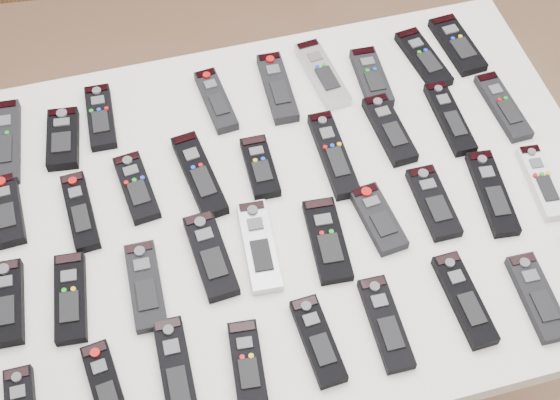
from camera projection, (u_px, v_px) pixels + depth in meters
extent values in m
plane|color=#8A6046|center=(320.00, 343.00, 2.16)|extent=(4.00, 4.00, 0.00)
cube|color=white|center=(280.00, 212.00, 1.50)|extent=(1.25, 0.88, 0.04)
cylinder|color=beige|center=(22.00, 225.00, 1.94)|extent=(0.04, 0.04, 0.74)
cylinder|color=beige|center=(445.00, 134.00, 2.11)|extent=(0.04, 0.04, 0.74)
cube|color=black|center=(5.00, 142.00, 1.55)|extent=(0.07, 0.21, 0.02)
cube|color=black|center=(63.00, 139.00, 1.56)|extent=(0.08, 0.15, 0.02)
cube|color=black|center=(101.00, 117.00, 1.59)|extent=(0.06, 0.16, 0.02)
cube|color=black|center=(216.00, 101.00, 1.62)|extent=(0.06, 0.17, 0.02)
cube|color=black|center=(277.00, 88.00, 1.64)|extent=(0.06, 0.19, 0.02)
cube|color=#B7B7BC|center=(322.00, 74.00, 1.66)|extent=(0.07, 0.19, 0.02)
cube|color=black|center=(371.00, 78.00, 1.65)|extent=(0.06, 0.16, 0.02)
cube|color=black|center=(423.00, 59.00, 1.69)|extent=(0.07, 0.18, 0.02)
cube|color=black|center=(457.00, 45.00, 1.71)|extent=(0.07, 0.17, 0.02)
cube|color=black|center=(6.00, 210.00, 1.46)|extent=(0.06, 0.16, 0.02)
cube|color=black|center=(80.00, 212.00, 1.46)|extent=(0.06, 0.17, 0.02)
cube|color=black|center=(137.00, 188.00, 1.49)|extent=(0.07, 0.16, 0.02)
cube|color=black|center=(199.00, 175.00, 1.51)|extent=(0.08, 0.20, 0.02)
cube|color=black|center=(260.00, 167.00, 1.52)|extent=(0.06, 0.14, 0.02)
cube|color=black|center=(333.00, 155.00, 1.53)|extent=(0.05, 0.21, 0.02)
cube|color=black|center=(389.00, 130.00, 1.57)|extent=(0.06, 0.17, 0.02)
cube|color=black|center=(450.00, 118.00, 1.59)|extent=(0.05, 0.19, 0.02)
cube|color=black|center=(503.00, 106.00, 1.61)|extent=(0.05, 0.18, 0.02)
cube|color=black|center=(6.00, 303.00, 1.35)|extent=(0.07, 0.16, 0.02)
cube|color=black|center=(71.00, 298.00, 1.36)|extent=(0.07, 0.17, 0.02)
cube|color=black|center=(146.00, 286.00, 1.37)|extent=(0.06, 0.17, 0.02)
cube|color=black|center=(211.00, 256.00, 1.40)|extent=(0.07, 0.18, 0.02)
cube|color=#B7B7BC|center=(259.00, 246.00, 1.42)|extent=(0.07, 0.19, 0.02)
cube|color=black|center=(327.00, 240.00, 1.42)|extent=(0.07, 0.18, 0.02)
cube|color=black|center=(378.00, 219.00, 1.45)|extent=(0.07, 0.15, 0.02)
cube|color=black|center=(433.00, 202.00, 1.47)|extent=(0.06, 0.16, 0.02)
cube|color=black|center=(492.00, 193.00, 1.48)|extent=(0.07, 0.19, 0.02)
cube|color=silver|center=(541.00, 182.00, 1.50)|extent=(0.06, 0.17, 0.02)
cube|color=black|center=(106.00, 389.00, 1.26)|extent=(0.07, 0.17, 0.02)
cube|color=black|center=(176.00, 373.00, 1.28)|extent=(0.05, 0.20, 0.02)
cube|color=black|center=(248.00, 364.00, 1.29)|extent=(0.06, 0.15, 0.02)
cube|color=black|center=(318.00, 341.00, 1.31)|extent=(0.06, 0.16, 0.02)
cube|color=black|center=(386.00, 323.00, 1.33)|extent=(0.05, 0.17, 0.02)
cube|color=black|center=(464.00, 299.00, 1.35)|extent=(0.05, 0.18, 0.02)
cube|color=black|center=(537.00, 297.00, 1.36)|extent=(0.06, 0.17, 0.02)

